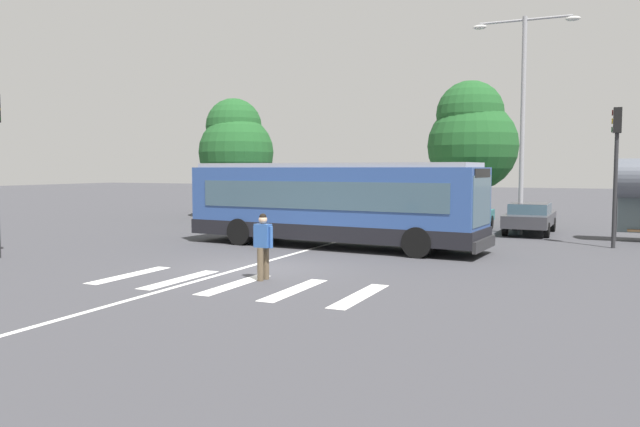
{
  "coord_description": "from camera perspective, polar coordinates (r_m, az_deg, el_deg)",
  "views": [
    {
      "loc": [
        8.77,
        -15.31,
        2.87
      ],
      "look_at": [
        -0.02,
        4.19,
        1.3
      ],
      "focal_mm": 34.66,
      "sensor_mm": 36.0,
      "label": 1
    }
  ],
  "objects": [
    {
      "name": "background_tree_left",
      "position": [
        36.5,
        -7.81,
        6.31
      ],
      "size": [
        4.34,
        4.34,
        6.94
      ],
      "color": "brown",
      "rests_on": "ground_plane"
    },
    {
      "name": "lane_center_line",
      "position": [
        19.84,
        -3.85,
        -4.12
      ],
      "size": [
        0.16,
        24.0,
        0.01
      ],
      "primitive_type": "cube",
      "color": "silver",
      "rests_on": "ground_plane"
    },
    {
      "name": "parked_car_teal",
      "position": [
        29.02,
        13.45,
        -0.07
      ],
      "size": [
        1.92,
        4.52,
        1.35
      ],
      "color": "black",
      "rests_on": "ground_plane"
    },
    {
      "name": "city_transit_bus",
      "position": [
        22.46,
        1.13,
        0.92
      ],
      "size": [
        11.27,
        3.4,
        3.06
      ],
      "color": "black",
      "rests_on": "ground_plane"
    },
    {
      "name": "ground_plane",
      "position": [
        17.88,
        -5.48,
        -5.06
      ],
      "size": [
        160.0,
        160.0,
        0.0
      ],
      "primitive_type": "plane",
      "color": "#3D3D42"
    },
    {
      "name": "background_tree_right",
      "position": [
        33.12,
        13.85,
        6.89
      ],
      "size": [
        4.64,
        4.64,
        7.38
      ],
      "color": "brown",
      "rests_on": "ground_plane"
    },
    {
      "name": "twin_arm_street_lamp",
      "position": [
        28.19,
        18.24,
        9.73
      ],
      "size": [
        4.37,
        0.32,
        9.3
      ],
      "color": "#939399",
      "rests_on": "ground_plane"
    },
    {
      "name": "traffic_light_far_corner",
      "position": [
        24.5,
        25.67,
        4.91
      ],
      "size": [
        0.33,
        0.32,
        5.02
      ],
      "color": "#28282B",
      "rests_on": "ground_plane"
    },
    {
      "name": "parked_car_champagne",
      "position": [
        29.22,
        8.12,
        0.03
      ],
      "size": [
        1.93,
        4.53,
        1.35
      ],
      "color": "black",
      "rests_on": "ground_plane"
    },
    {
      "name": "parked_car_charcoal",
      "position": [
        28.55,
        18.81,
        -0.25
      ],
      "size": [
        1.94,
        4.53,
        1.35
      ],
      "color": "black",
      "rests_on": "ground_plane"
    },
    {
      "name": "parked_car_white",
      "position": [
        31.77,
        -0.84,
        0.4
      ],
      "size": [
        1.93,
        4.53,
        1.35
      ],
      "color": "black",
      "rests_on": "ground_plane"
    },
    {
      "name": "parked_car_blue",
      "position": [
        32.5,
        -5.64,
        0.47
      ],
      "size": [
        1.99,
        4.56,
        1.35
      ],
      "color": "black",
      "rests_on": "ground_plane"
    },
    {
      "name": "parked_car_silver",
      "position": [
        30.33,
        3.65,
        0.21
      ],
      "size": [
        1.91,
        4.52,
        1.35
      ],
      "color": "black",
      "rests_on": "ground_plane"
    },
    {
      "name": "pedestrian_crossing_street",
      "position": [
        15.88,
        -5.28,
        -2.7
      ],
      "size": [
        0.58,
        0.43,
        1.72
      ],
      "color": "brown",
      "rests_on": "ground_plane"
    },
    {
      "name": "crosswalk_painted_stripes",
      "position": [
        15.49,
        -7.88,
        -6.51
      ],
      "size": [
        7.05,
        2.91,
        0.01
      ],
      "color": "silver",
      "rests_on": "ground_plane"
    }
  ]
}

